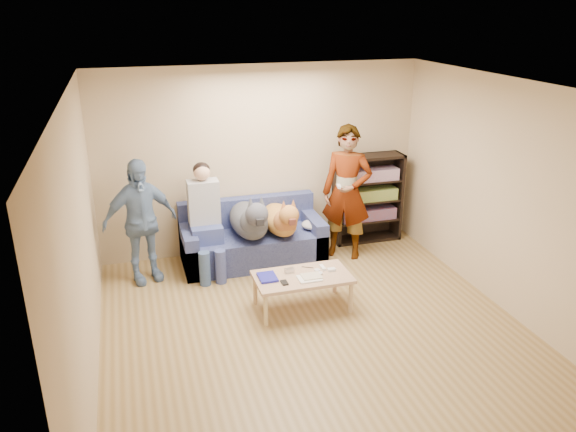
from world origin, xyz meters
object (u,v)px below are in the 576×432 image
object	(u,v)px
dog_gray	(250,220)
coffee_table	(302,279)
person_standing_right	(347,193)
notebook_blue	(267,277)
person_seated	(205,215)
sofa	(252,241)
dog_tan	(281,219)
camera_silver	(289,270)
bookshelf	(367,196)
person_standing_left	(140,221)

from	to	relation	value
dog_gray	coffee_table	size ratio (longest dim) A/B	1.17
person_standing_right	dog_gray	size ratio (longest dim) A/B	1.44
notebook_blue	person_seated	xyz separation A→B (m)	(-0.49, 1.27, 0.34)
notebook_blue	dog_gray	size ratio (longest dim) A/B	0.20
sofa	coffee_table	bearing A→B (deg)	-79.76
dog_tan	sofa	bearing A→B (deg)	148.78
sofa	person_seated	xyz separation A→B (m)	(-0.63, -0.13, 0.49)
dog_gray	coffee_table	bearing A→B (deg)	-75.71
camera_silver	notebook_blue	bearing A→B (deg)	-165.96
sofa	bookshelf	distance (m)	1.86
person_standing_right	bookshelf	bearing A→B (deg)	73.71
person_standing_left	sofa	world-z (taller)	person_standing_left
person_standing_left	dog_tan	size ratio (longest dim) A/B	1.37
camera_silver	dog_tan	size ratio (longest dim) A/B	0.09
camera_silver	dog_tan	world-z (taller)	dog_tan
person_standing_right	bookshelf	distance (m)	0.72
notebook_blue	bookshelf	distance (m)	2.54
person_seated	dog_gray	distance (m)	0.59
camera_silver	person_seated	bearing A→B (deg)	122.92
sofa	dog_tan	bearing A→B (deg)	-31.22
person_standing_left	bookshelf	size ratio (longest dim) A/B	1.23
person_standing_right	dog_gray	xyz separation A→B (m)	(-1.35, 0.02, -0.25)
person_standing_left	bookshelf	world-z (taller)	person_standing_left
sofa	bookshelf	xyz separation A→B (m)	(1.80, 0.23, 0.40)
person_standing_right	dog_gray	world-z (taller)	person_standing_right
person_seated	dog_tan	distance (m)	1.00
person_standing_left	person_seated	xyz separation A→B (m)	(0.82, 0.06, -0.03)
person_standing_left	dog_gray	distance (m)	1.40
person_standing_right	camera_silver	world-z (taller)	person_standing_right
sofa	dog_gray	bearing A→B (deg)	-107.44
sofa	coffee_table	distance (m)	1.47
camera_silver	person_seated	distance (m)	1.46
person_seated	dog_gray	bearing A→B (deg)	-6.08
person_seated	coffee_table	distance (m)	1.64
person_seated	camera_silver	bearing A→B (deg)	-57.08
dog_tan	bookshelf	world-z (taller)	bookshelf
camera_silver	dog_tan	xyz separation A→B (m)	(0.22, 1.11, 0.20)
person_standing_right	coffee_table	xyz separation A→B (m)	(-1.03, -1.24, -0.55)
notebook_blue	dog_tan	size ratio (longest dim) A/B	0.22
person_standing_right	person_seated	world-z (taller)	person_standing_right
person_standing_left	person_seated	bearing A→B (deg)	-12.63
person_standing_right	dog_gray	distance (m)	1.37
person_seated	dog_tan	bearing A→B (deg)	-5.16
sofa	dog_gray	size ratio (longest dim) A/B	1.48
person_standing_right	dog_tan	size ratio (longest dim) A/B	1.58
camera_silver	sofa	size ratio (longest dim) A/B	0.06
notebook_blue	coffee_table	bearing A→B (deg)	-7.13
dog_gray	dog_tan	xyz separation A→B (m)	(0.42, -0.03, -0.03)
camera_silver	sofa	bearing A→B (deg)	96.07
person_standing_left	camera_silver	distance (m)	1.99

